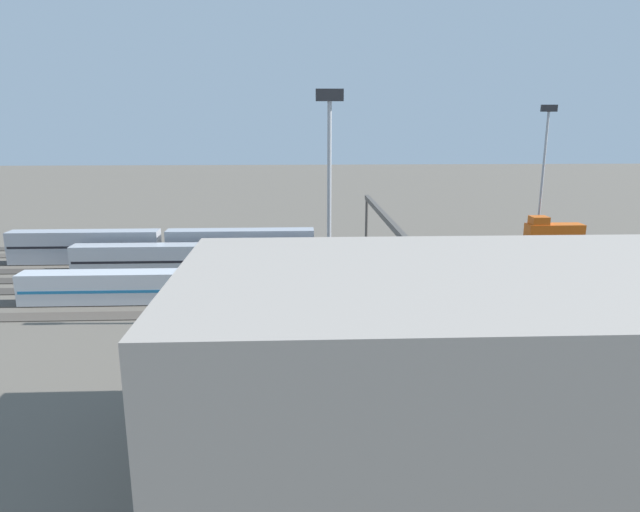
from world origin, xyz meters
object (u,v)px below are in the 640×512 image
Objects in this scene: train_on_track_3 at (380,255)px; train_on_track_2 at (163,246)px; train_on_track_6 at (411,283)px; train_on_track_0 at (553,233)px; light_mast_0 at (545,154)px; maintenance_shed at (631,367)px; light_mast_1 at (329,177)px; train_on_track_7 at (607,293)px; train_on_track_5 at (478,271)px; signal_gantry at (384,221)px.

train_on_track_2 reaches higher than train_on_track_3.
train_on_track_6 is 43.61m from train_on_track_0.
train_on_track_3 is 3.71× the size of light_mast_0.
train_on_track_0 is 68.74m from maintenance_shed.
light_mast_1 is (9.06, 23.02, 13.99)m from train_on_track_3.
train_on_track_0 reaches higher than train_on_track_7.
train_on_track_5 is 15.45m from train_on_track_3.
signal_gantry reaches higher than train_on_track_3.
train_on_track_3 is 3.64× the size of light_mast_1.
train_on_track_6 is 40.47m from train_on_track_2.
maintenance_shed reaches higher than train_on_track_5.
train_on_track_5 and train_on_track_2 have the same top height.
train_on_track_5 is at bearing 49.18° from train_on_track_0.
train_on_track_2 is 68.71m from maintenance_shed.
train_on_track_6 is 35.06m from maintenance_shed.
train_on_track_0 is 0.40× the size of light_mast_1.
train_on_track_0 is 38.07m from signal_gantry.
train_on_track_3 is (11.78, -10.00, -0.09)m from train_on_track_5.
train_on_track_3 is 39.57m from light_mast_0.
train_on_track_7 is 1.16× the size of maintenance_shed.
train_on_track_0 is 0.15× the size of train_on_track_7.
signal_gantry is at bearing -113.90° from light_mast_1.
train_on_track_3 is 1.92× the size of train_on_track_2.
light_mast_0 is at bearing -125.52° from train_on_track_5.
signal_gantry is 47.38m from maintenance_shed.
train_on_track_7 is (-22.19, 5.00, 0.09)m from train_on_track_6.
light_mast_1 reaches higher than maintenance_shed.
train_on_track_3 is at bearing 29.98° from light_mast_0.
maintenance_shed reaches higher than train_on_track_6.
train_on_track_3 is (1.72, -15.00, 0.06)m from train_on_track_6.
light_mast_0 reaches higher than train_on_track_7.
train_on_track_6 is 2.39× the size of signal_gantry.
maintenance_shed is (24.58, 64.04, 4.35)m from train_on_track_0.
train_on_track_6 is 9.56× the size of train_on_track_0.
train_on_track_5 is at bearing 139.66° from train_on_track_3.
train_on_track_0 is at bearing -105.12° from train_on_track_7.
signal_gantry is at bearing 33.23° from light_mast_0.
signal_gantry is at bearing 167.38° from train_on_track_2.
light_mast_0 reaches higher than train_on_track_2.
train_on_track_3 is 50.02m from maintenance_shed.
maintenance_shed is at bearing 124.44° from light_mast_1.
train_on_track_2 is (33.46, -5.00, 0.56)m from train_on_track_3.
train_on_track_7 is at bearing 140.09° from train_on_track_3.
train_on_track_5 is at bearing 161.65° from train_on_track_2.
maintenance_shed is (15.12, 29.04, 4.41)m from train_on_track_7.
train_on_track_3 is 1.58× the size of maintenance_shed.
train_on_track_0 is at bearing -138.14° from light_mast_1.
maintenance_shed is at bearing 128.01° from train_on_track_2.
light_mast_1 reaches higher than train_on_track_2.
maintenance_shed is (-42.24, 54.04, 3.88)m from train_on_track_2.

